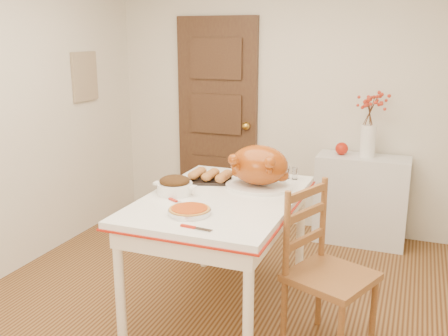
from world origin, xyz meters
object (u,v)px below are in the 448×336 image
at_px(turkey_platter, 259,167).
at_px(sideboard, 361,200).
at_px(chair_oak, 331,273).
at_px(kitchen_table, 221,256).
at_px(pumpkin_pie, 189,210).

bearing_deg(turkey_platter, sideboard, 80.27).
height_order(sideboard, chair_oak, chair_oak).
distance_m(sideboard, kitchen_table, 1.79).
xyz_separation_m(turkey_platter, pumpkin_pie, (-0.22, -0.65, -0.12)).
bearing_deg(chair_oak, sideboard, 22.77).
xyz_separation_m(kitchen_table, pumpkin_pie, (-0.05, -0.39, 0.45)).
relative_size(chair_oak, pumpkin_pie, 4.01).
bearing_deg(kitchen_table, sideboard, 65.59).
bearing_deg(pumpkin_pie, turkey_platter, 71.16).
height_order(sideboard, turkey_platter, turkey_platter).
distance_m(kitchen_table, pumpkin_pie, 0.60).
xyz_separation_m(sideboard, chair_oak, (0.02, -1.79, 0.10)).
bearing_deg(sideboard, pumpkin_pie, -111.32).
bearing_deg(chair_oak, turkey_platter, 75.98).
distance_m(turkey_platter, pumpkin_pie, 0.70).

